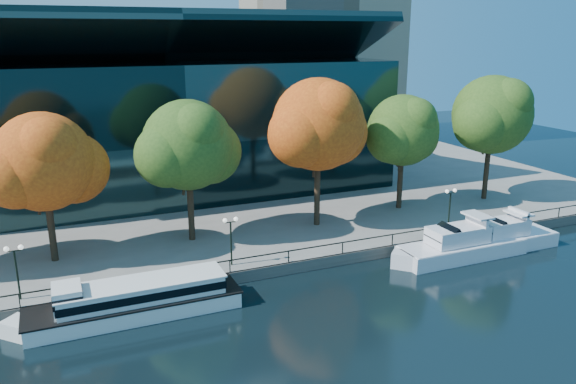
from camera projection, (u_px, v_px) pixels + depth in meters
name	position (u px, v px, depth m)	size (l,w,h in m)	color
ground	(305.00, 289.00, 43.35)	(160.00, 160.00, 0.00)	black
promenade	(192.00, 176.00, 75.41)	(90.00, 67.08, 1.00)	slate
railing	(288.00, 251.00, 45.70)	(88.20, 0.08, 0.99)	black
convention_building	(165.00, 124.00, 67.66)	(50.00, 24.57, 21.43)	black
tour_boat	(130.00, 300.00, 38.81)	(15.97, 3.56, 3.03)	white
cruiser_near	(457.00, 246.00, 49.02)	(13.08, 3.37, 3.79)	silver
cruiser_far	(502.00, 237.00, 51.06)	(11.03, 3.06, 3.60)	silver
tree_1	(46.00, 164.00, 44.10)	(9.82, 8.05, 12.26)	black
tree_2	(190.00, 147.00, 48.71)	(9.89, 8.11, 12.67)	black
tree_3	(320.00, 127.00, 52.37)	(10.86, 8.91, 14.20)	black
tree_4	(404.00, 132.00, 58.06)	(9.25, 7.58, 12.08)	black
tree_5	(493.00, 116.00, 61.14)	(10.71, 8.78, 13.79)	black
lamp_0	(15.00, 260.00, 38.71)	(1.26, 0.36, 4.03)	black
lamp_1	(231.00, 230.00, 44.56)	(1.26, 0.36, 4.03)	black
lamp_2	(450.00, 200.00, 52.69)	(1.26, 0.36, 4.03)	black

